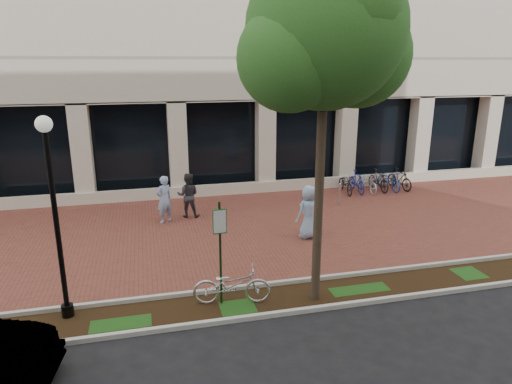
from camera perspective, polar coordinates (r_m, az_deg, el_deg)
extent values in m
plane|color=black|center=(16.67, -1.17, -4.54)|extent=(120.00, 120.00, 0.00)
cube|color=brown|center=(16.67, -1.17, -4.53)|extent=(40.00, 9.00, 0.01)
cube|color=black|center=(12.06, 4.48, -13.04)|extent=(40.00, 1.50, 0.01)
cube|color=beige|center=(12.66, 3.41, -11.23)|extent=(40.00, 0.12, 0.12)
cube|color=beige|center=(11.42, 5.70, -14.55)|extent=(40.00, 0.12, 0.12)
cube|color=black|center=(21.44, -4.52, 5.88)|extent=(40.00, 0.15, 4.20)
cube|color=beige|center=(20.79, -3.91, 0.34)|extent=(40.00, 0.25, 0.50)
cube|color=beige|center=(20.76, -4.20, 5.56)|extent=(0.80, 0.80, 4.20)
cube|color=#133614|center=(11.21, -4.48, -7.78)|extent=(0.05, 0.05, 2.68)
cube|color=#186325|center=(10.86, -4.55, -3.70)|extent=(0.34, 0.02, 0.62)
cube|color=silver|center=(10.85, -4.54, -3.73)|extent=(0.30, 0.01, 0.56)
cylinder|color=black|center=(12.05, -22.48, -13.54)|extent=(0.28, 0.28, 0.30)
cylinder|color=black|center=(11.23, -23.59, -4.27)|extent=(0.12, 0.12, 4.43)
sphere|color=silver|center=(10.70, -25.00, 7.70)|extent=(0.36, 0.36, 0.36)
cylinder|color=#453627|center=(11.13, 7.80, -2.30)|extent=(0.22, 0.22, 4.77)
sphere|color=#20541A|center=(10.60, 8.69, 19.48)|extent=(3.51, 3.51, 3.51)
sphere|color=#20541A|center=(11.29, 12.60, 16.38)|extent=(2.46, 2.46, 2.46)
sphere|color=#20541A|center=(10.03, 4.29, 16.30)|extent=(2.28, 2.28, 2.28)
imported|color=silver|center=(11.57, -3.02, -11.48)|extent=(2.03, 1.02, 1.02)
imported|color=#8EA9D4|center=(17.32, -11.40, -0.91)|extent=(0.79, 0.71, 1.81)
imported|color=#2E2D33|center=(17.79, -8.49, -0.41)|extent=(0.98, 0.84, 1.75)
imported|color=#8EB3D5|center=(15.61, 6.61, -2.49)|extent=(1.04, 0.83, 1.85)
cylinder|color=#B9B9BE|center=(19.43, 10.39, -0.42)|extent=(0.11, 0.11, 0.88)
sphere|color=#B9B9BE|center=(19.30, 10.47, 0.97)|extent=(0.12, 0.12, 0.12)
imported|color=black|center=(21.36, 11.15, 1.06)|extent=(0.74, 1.76, 0.90)
imported|color=navy|center=(21.59, 12.49, 1.27)|extent=(0.52, 1.68, 1.00)
imported|color=silver|center=(21.84, 13.78, 1.22)|extent=(0.64, 1.73, 0.90)
imported|color=black|center=(22.09, 15.05, 1.43)|extent=(0.59, 1.69, 1.00)
imported|color=#22429C|center=(22.37, 16.28, 1.38)|extent=(0.81, 1.78, 0.90)
imported|color=black|center=(22.63, 17.50, 1.58)|extent=(0.76, 1.72, 1.00)
cylinder|color=#B9B9BE|center=(21.98, 14.40, 1.14)|extent=(0.04, 0.04, 0.80)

